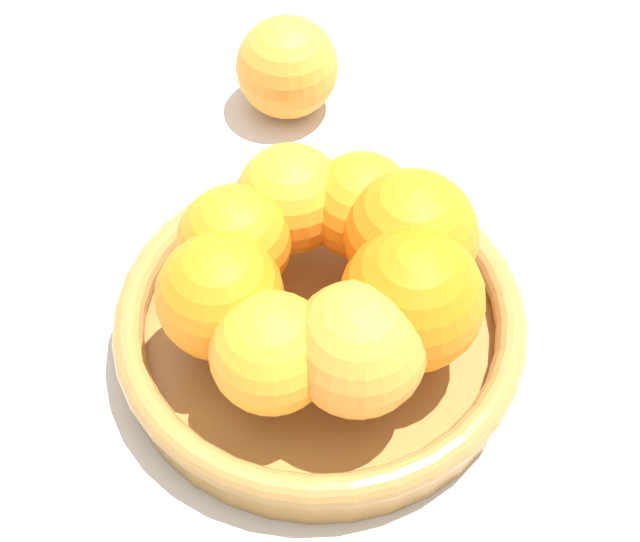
# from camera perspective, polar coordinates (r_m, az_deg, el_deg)

# --- Properties ---
(ground_plane) EXTENTS (4.00, 4.00, 0.00)m
(ground_plane) POSITION_cam_1_polar(r_m,az_deg,el_deg) (0.66, 0.00, -4.04)
(ground_plane) COLOR beige
(fruit_bowl) EXTENTS (0.25, 0.25, 0.04)m
(fruit_bowl) POSITION_cam_1_polar(r_m,az_deg,el_deg) (0.65, 0.00, -3.05)
(fruit_bowl) COLOR #A57238
(fruit_bowl) RESTS_ON ground_plane
(orange_pile) EXTENTS (0.19, 0.19, 0.08)m
(orange_pile) POSITION_cam_1_polar(r_m,az_deg,el_deg) (0.60, 0.55, -0.17)
(orange_pile) COLOR orange
(orange_pile) RESTS_ON fruit_bowl
(stray_orange) EXTENTS (0.07, 0.07, 0.07)m
(stray_orange) POSITION_cam_1_polar(r_m,az_deg,el_deg) (0.78, -1.77, 10.81)
(stray_orange) COLOR orange
(stray_orange) RESTS_ON ground_plane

